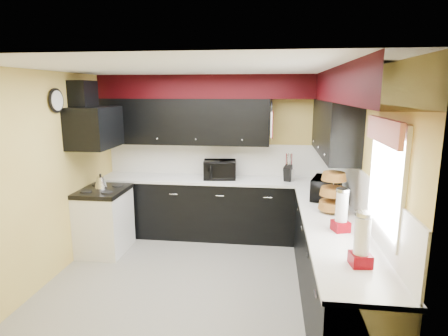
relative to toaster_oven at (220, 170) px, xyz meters
name	(u,v)px	position (x,y,z in m)	size (l,w,h in m)	color
ground	(198,283)	(-0.06, -1.50, -1.08)	(3.60, 3.60, 0.00)	gray
wall_back	(219,155)	(-0.06, 0.30, 0.17)	(3.60, 0.06, 2.50)	#E0C666
wall_right	(361,187)	(1.74, -1.50, 0.17)	(0.06, 3.60, 2.50)	#E0C666
wall_left	(49,177)	(-1.86, -1.50, 0.17)	(0.06, 3.60, 2.50)	#E0C666
ceiling	(195,68)	(-0.06, -1.50, 1.42)	(3.60, 3.60, 0.06)	white
cab_back	(216,209)	(-0.06, 0.00, -0.63)	(3.60, 0.60, 0.90)	black
cab_right	(332,267)	(1.44, -1.80, -0.63)	(0.60, 3.00, 0.90)	black
counter_back	(216,180)	(-0.06, 0.00, -0.16)	(3.62, 0.64, 0.04)	white
counter_right	(335,225)	(1.44, -1.80, -0.16)	(0.64, 3.02, 0.04)	white
splash_back	(219,159)	(-0.06, 0.29, 0.11)	(3.60, 0.02, 0.50)	white
splash_right	(359,192)	(1.73, -1.50, 0.11)	(0.02, 3.60, 0.50)	white
upper_back	(185,122)	(-0.56, 0.13, 0.72)	(2.60, 0.35, 0.70)	black
upper_right	(334,128)	(1.57, -0.60, 0.72)	(0.35, 1.80, 0.70)	black
soffit_back	(217,87)	(-0.06, 0.12, 1.24)	(3.60, 0.36, 0.35)	black
soffit_right	(354,85)	(1.56, -1.68, 1.24)	(0.36, 3.24, 0.35)	black
stove	(105,222)	(-1.56, -0.75, -0.65)	(0.60, 0.75, 0.86)	white
cooktop	(102,191)	(-1.56, -0.75, -0.19)	(0.62, 0.77, 0.06)	black
hood	(95,127)	(-1.61, -0.75, 0.70)	(0.50, 0.78, 0.55)	black
hood_duct	(83,96)	(-1.74, -0.75, 1.12)	(0.24, 0.40, 0.40)	black
window	(387,179)	(1.73, -2.40, 0.47)	(0.03, 0.86, 0.96)	white
valance	(384,131)	(1.67, -2.40, 0.87)	(0.04, 0.88, 0.20)	red
pan_top	(271,109)	(0.76, 0.05, 0.92)	(0.03, 0.22, 0.40)	black
pan_mid	(271,127)	(0.76, -0.08, 0.67)	(0.03, 0.28, 0.46)	black
pan_low	(271,127)	(0.76, 0.18, 0.64)	(0.03, 0.24, 0.42)	black
cut_board	(272,124)	(0.77, -0.20, 0.72)	(0.03, 0.26, 0.35)	white
baskets	(333,191)	(1.46, -1.45, 0.10)	(0.27, 0.27, 0.50)	brown
clock	(56,101)	(-1.83, -1.25, 1.07)	(0.03, 0.30, 0.30)	black
deco_plate	(374,93)	(1.71, -1.85, 1.17)	(0.03, 0.24, 0.24)	white
toaster_oven	(220,170)	(0.00, 0.00, 0.00)	(0.49, 0.41, 0.28)	black
microwave	(327,189)	(1.47, -0.93, -0.01)	(0.49, 0.33, 0.27)	black
utensil_crock	(288,174)	(1.04, 0.02, -0.05)	(0.17, 0.17, 0.18)	white
knife_block	(288,174)	(1.03, -0.04, -0.02)	(0.11, 0.15, 0.23)	black
kettle	(101,182)	(-1.60, -0.69, -0.08)	(0.17, 0.17, 0.16)	#B5B5BA
dispenser_a	(341,211)	(1.46, -2.03, 0.06)	(0.15, 0.15, 0.40)	maroon
dispenser_b	(362,240)	(1.48, -2.76, 0.07)	(0.15, 0.15, 0.41)	#720700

